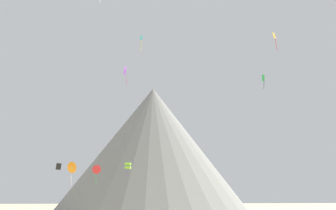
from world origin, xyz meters
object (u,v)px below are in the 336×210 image
kite_gold_high (275,37)px  kite_violet_high (126,71)px  kite_green_high (263,79)px  kite_lime_low (128,166)px  kite_teal_high (141,40)px  kite_red_low (96,170)px  kite_orange_low (72,168)px  kite_black_low (59,166)px  rock_massif (151,152)px

kite_gold_high → kite_violet_high: bearing=153.2°
kite_green_high → kite_lime_low: bearing=-135.7°
kite_teal_high → kite_red_low: bearing=96.9°
kite_orange_low → kite_black_low: bearing=-60.2°
kite_teal_high → kite_gold_high: 28.26m
rock_massif → kite_violet_high: rock_massif is taller
kite_red_low → kite_lime_low: bearing=132.1°
kite_orange_low → kite_teal_high: size_ratio=1.41×
kite_violet_high → kite_red_low: 27.00m
kite_green_high → kite_lime_low: (-30.26, 6.41, -19.27)m
kite_green_high → kite_gold_high: size_ratio=0.88×
rock_massif → kite_red_low: (-15.02, -44.25, -9.69)m
kite_violet_high → kite_teal_high: kite_teal_high is taller
kite_red_low → kite_green_high: kite_green_high is taller
kite_lime_low → kite_violet_high: bearing=-156.0°
rock_massif → kite_green_high: bearing=-67.7°
kite_red_low → kite_teal_high: size_ratio=1.25×
kite_teal_high → kite_lime_low: bearing=74.8°
rock_massif → kite_teal_high: size_ratio=26.17×
kite_gold_high → rock_massif: bearing=121.6°
rock_massif → kite_green_high: (22.58, -55.09, 10.14)m
kite_black_low → kite_lime_low: 16.95m
rock_massif → kite_red_low: 47.72m
kite_teal_high → kite_green_high: bearing=-27.5°
kite_orange_low → kite_green_high: 47.85m
kite_red_low → kite_gold_high: bearing=130.9°
kite_teal_high → kite_lime_low: kite_teal_high is taller
kite_gold_high → kite_green_high: bearing=95.3°
kite_orange_low → kite_lime_low: bearing=22.4°
kite_black_low → kite_teal_high: (14.93, 3.16, 28.14)m
kite_orange_low → kite_black_low: kite_orange_low is taller
rock_massif → kite_teal_high: bearing=-95.5°
kite_black_low → kite_lime_low: (12.74, 11.11, 1.17)m
kite_violet_high → kite_orange_low: bearing=125.5°
kite_violet_high → kite_black_low: size_ratio=4.51×
kite_lime_low → kite_teal_high: bearing=28.9°
kite_red_low → kite_lime_low: (7.34, -4.42, 0.56)m
kite_orange_low → kite_gold_high: (40.96, -19.93, 24.26)m
kite_teal_high → kite_lime_low: size_ratio=1.15×
kite_red_low → kite_orange_low: kite_orange_low is taller
kite_violet_high → kite_teal_high: (3.69, -15.98, 1.41)m
kite_gold_high → kite_lime_low: 41.28m
kite_black_low → rock_massif: bearing=81.4°
kite_orange_low → kite_lime_low: 12.72m
kite_green_high → kite_teal_high: bearing=-120.6°
kite_gold_high → kite_teal_high: bearing=173.1°
kite_black_low → kite_teal_high: size_ratio=0.33×
rock_massif → kite_black_low: 64.01m
kite_green_high → kite_lime_low: 36.44m
kite_orange_low → kite_black_low: 12.94m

